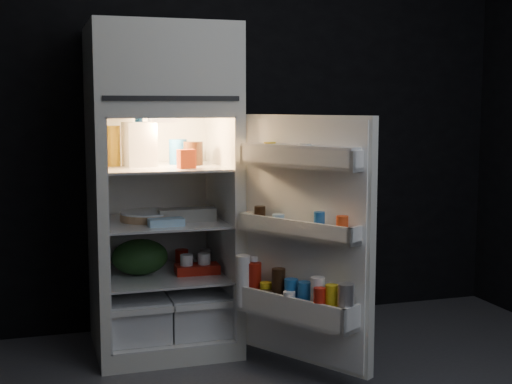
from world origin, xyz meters
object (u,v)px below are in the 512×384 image
object	(u,v)px
fridge_door	(302,246)
milk_jug	(139,144)
egg_carton	(187,215)
yogurt_tray	(197,269)
refrigerator	(161,178)

from	to	relation	value
fridge_door	milk_jug	world-z (taller)	fridge_door
egg_carton	milk_jug	bearing A→B (deg)	163.59
milk_jug	yogurt_tray	distance (m)	0.76
refrigerator	milk_jug	size ratio (longest dim) A/B	7.42
yogurt_tray	egg_carton	bearing A→B (deg)	-166.53
yogurt_tray	refrigerator	bearing A→B (deg)	156.55
milk_jug	egg_carton	distance (m)	0.46
fridge_door	yogurt_tray	size ratio (longest dim) A/B	5.04
milk_jug	egg_carton	xyz separation A→B (m)	(0.24, -0.07, -0.38)
fridge_door	yogurt_tray	world-z (taller)	fridge_door
refrigerator	milk_jug	world-z (taller)	refrigerator
refrigerator	egg_carton	world-z (taller)	refrigerator
yogurt_tray	fridge_door	bearing A→B (deg)	-54.73
fridge_door	milk_jug	xyz separation A→B (m)	(-0.69, 0.67, 0.47)
egg_carton	yogurt_tray	xyz separation A→B (m)	(0.06, 0.01, -0.31)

